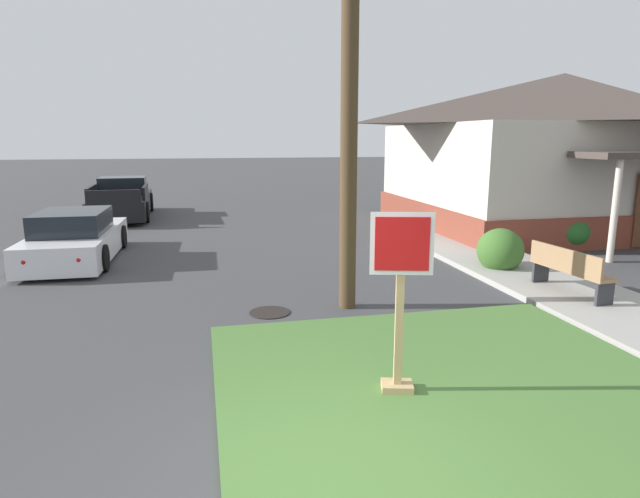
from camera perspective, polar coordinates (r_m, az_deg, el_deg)
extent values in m
cube|color=#477033|center=(6.54, 14.91, -14.97)|extent=(5.53, 5.66, 0.08)
cube|color=#9E9B93|center=(11.36, 24.68, -4.03)|extent=(2.20, 14.02, 0.12)
cube|color=tan|center=(6.07, 8.53, -6.06)|extent=(0.11, 0.11, 2.03)
cube|color=tan|center=(6.44, 8.26, -14.34)|extent=(0.42, 0.36, 0.08)
cube|color=white|center=(5.84, 8.79, 0.55)|extent=(0.68, 0.19, 0.70)
cube|color=red|center=(5.83, 8.81, 0.53)|extent=(0.58, 0.16, 0.59)
cylinder|color=black|center=(9.24, -5.41, -6.79)|extent=(0.70, 0.70, 0.02)
cube|color=silver|center=(14.32, -24.64, 0.51)|extent=(1.82, 4.42, 0.64)
cube|color=black|center=(14.02, -25.03, 2.58)|extent=(1.54, 2.05, 0.56)
cylinder|color=black|center=(15.84, -26.46, 0.97)|extent=(0.23, 0.62, 0.62)
cylinder|color=black|center=(15.50, -20.54, 1.24)|extent=(0.23, 0.62, 0.62)
cylinder|color=black|center=(13.27, -29.35, -1.20)|extent=(0.23, 0.62, 0.62)
cylinder|color=black|center=(12.86, -22.32, -0.93)|extent=(0.23, 0.62, 0.62)
sphere|color=white|center=(16.50, -24.83, 2.06)|extent=(0.14, 0.14, 0.14)
sphere|color=red|center=(12.41, -29.17, -1.23)|extent=(0.12, 0.12, 0.12)
sphere|color=white|center=(16.29, -21.22, 2.24)|extent=(0.14, 0.14, 0.14)
sphere|color=red|center=(12.13, -24.44, -1.05)|extent=(0.12, 0.12, 0.12)
cube|color=black|center=(21.47, -20.44, 4.50)|extent=(2.13, 5.34, 0.68)
cube|color=black|center=(22.14, -20.38, 6.37)|extent=(1.75, 1.44, 0.68)
cube|color=black|center=(20.61, -23.32, 5.58)|extent=(0.19, 2.22, 0.44)
cube|color=black|center=(20.43, -18.23, 5.90)|extent=(0.19, 2.22, 0.44)
cube|color=black|center=(18.85, -21.28, 5.24)|extent=(1.73, 0.17, 0.44)
cylinder|color=black|center=(23.15, -22.29, 4.54)|extent=(0.29, 0.77, 0.76)
cylinder|color=black|center=(22.98, -17.81, 4.81)|extent=(0.29, 0.77, 0.76)
cylinder|color=black|center=(20.04, -23.40, 3.46)|extent=(0.29, 0.77, 0.76)
cylinder|color=black|center=(19.85, -18.24, 3.76)|extent=(0.29, 0.77, 0.76)
cube|color=#93704C|center=(10.88, 25.35, -2.02)|extent=(0.54, 1.80, 0.06)
cube|color=#93704C|center=(10.72, 24.74, -0.96)|extent=(0.19, 1.77, 0.38)
cube|color=#2D2D33|center=(10.38, 28.20, -4.26)|extent=(0.36, 0.09, 0.41)
cube|color=#2D2D33|center=(11.52, 22.57, -2.27)|extent=(0.36, 0.09, 0.41)
cylinder|color=#4C3823|center=(9.27, 3.26, 23.29)|extent=(0.29, 0.29, 9.59)
cube|color=brown|center=(19.99, 23.70, 3.62)|extent=(9.73, 7.97, 0.90)
cube|color=beige|center=(19.86, 24.10, 8.46)|extent=(9.53, 7.81, 2.49)
pyramid|color=#423833|center=(19.88, 24.61, 14.40)|extent=(10.21, 8.37, 1.64)
cylinder|color=beige|center=(14.49, 29.06, 3.67)|extent=(0.16, 0.16, 2.54)
ellipsoid|color=#266226|center=(15.93, 25.02, 1.77)|extent=(1.13, 1.13, 0.96)
ellipsoid|color=#3B6728|center=(12.51, 18.76, -0.14)|extent=(1.02, 1.02, 0.99)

